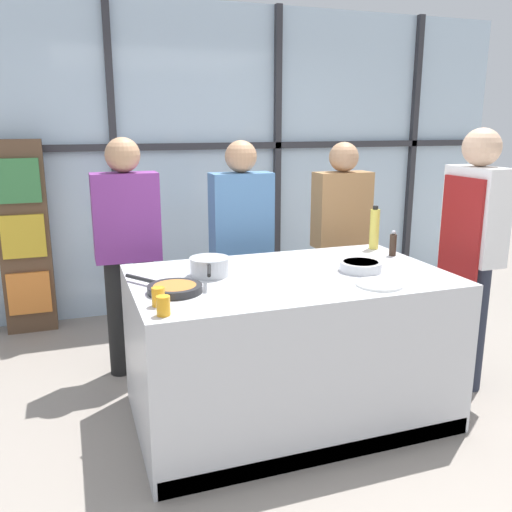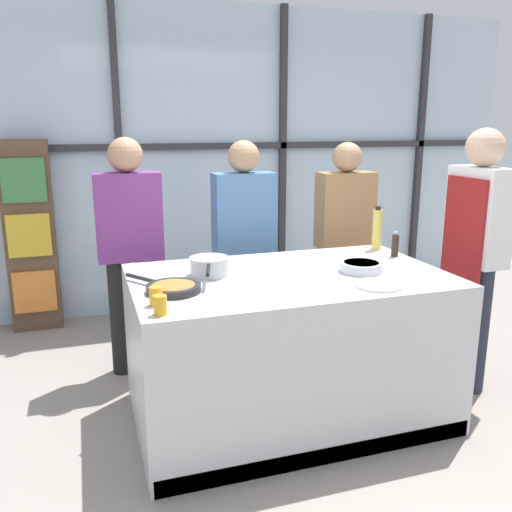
# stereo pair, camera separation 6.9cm
# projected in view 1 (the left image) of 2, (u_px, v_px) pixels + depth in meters

# --- Properties ---
(ground_plane) EXTENTS (18.00, 18.00, 0.00)m
(ground_plane) POSITION_uv_depth(u_px,v_px,m) (287.00, 413.00, 3.36)
(ground_plane) COLOR gray
(back_window_wall) EXTENTS (6.40, 0.10, 2.80)m
(back_window_wall) POSITION_uv_depth(u_px,v_px,m) (199.00, 161.00, 5.04)
(back_window_wall) COLOR silver
(back_window_wall) RESTS_ON ground_plane
(bookshelf) EXTENTS (0.40, 0.19, 1.62)m
(bookshelf) POSITION_uv_depth(u_px,v_px,m) (24.00, 238.00, 4.52)
(bookshelf) COLOR brown
(bookshelf) RESTS_ON ground_plane
(demo_island) EXTENTS (1.82, 1.10, 0.89)m
(demo_island) POSITION_uv_depth(u_px,v_px,m) (288.00, 346.00, 3.25)
(demo_island) COLOR silver
(demo_island) RESTS_ON ground_plane
(chef) EXTENTS (0.24, 0.43, 1.72)m
(chef) POSITION_uv_depth(u_px,v_px,m) (472.00, 243.00, 3.53)
(chef) COLOR #232838
(chef) RESTS_ON ground_plane
(spectator_far_left) EXTENTS (0.44, 0.23, 1.66)m
(spectator_far_left) POSITION_uv_depth(u_px,v_px,m) (128.00, 244.00, 3.71)
(spectator_far_left) COLOR black
(spectator_far_left) RESTS_ON ground_plane
(spectator_center_left) EXTENTS (0.44, 0.23, 1.63)m
(spectator_center_left) POSITION_uv_depth(u_px,v_px,m) (241.00, 239.00, 3.97)
(spectator_center_left) COLOR #47382D
(spectator_center_left) RESTS_ON ground_plane
(spectator_center_right) EXTENTS (0.44, 0.23, 1.61)m
(spectator_center_right) POSITION_uv_depth(u_px,v_px,m) (341.00, 233.00, 4.24)
(spectator_center_right) COLOR black
(spectator_center_right) RESTS_ON ground_plane
(frying_pan) EXTENTS (0.36, 0.45, 0.04)m
(frying_pan) POSITION_uv_depth(u_px,v_px,m) (174.00, 288.00, 2.81)
(frying_pan) COLOR #232326
(frying_pan) RESTS_ON demo_island
(saucepan) EXTENTS (0.23, 0.42, 0.11)m
(saucepan) POSITION_uv_depth(u_px,v_px,m) (210.00, 266.00, 3.10)
(saucepan) COLOR silver
(saucepan) RESTS_ON demo_island
(white_plate) EXTENTS (0.26, 0.26, 0.01)m
(white_plate) POSITION_uv_depth(u_px,v_px,m) (380.00, 284.00, 2.93)
(white_plate) COLOR white
(white_plate) RESTS_ON demo_island
(mixing_bowl) EXTENTS (0.25, 0.25, 0.06)m
(mixing_bowl) POSITION_uv_depth(u_px,v_px,m) (361.00, 266.00, 3.20)
(mixing_bowl) COLOR silver
(mixing_bowl) RESTS_ON demo_island
(oil_bottle) EXTENTS (0.07, 0.07, 0.30)m
(oil_bottle) POSITION_uv_depth(u_px,v_px,m) (374.00, 229.00, 3.75)
(oil_bottle) COLOR #E0CC4C
(oil_bottle) RESTS_ON demo_island
(pepper_grinder) EXTENTS (0.05, 0.05, 0.17)m
(pepper_grinder) POSITION_uv_depth(u_px,v_px,m) (393.00, 244.00, 3.57)
(pepper_grinder) COLOR #332319
(pepper_grinder) RESTS_ON demo_island
(juice_glass_near) EXTENTS (0.06, 0.06, 0.09)m
(juice_glass_near) POSITION_uv_depth(u_px,v_px,m) (163.00, 306.00, 2.46)
(juice_glass_near) COLOR orange
(juice_glass_near) RESTS_ON demo_island
(juice_glass_far) EXTENTS (0.06, 0.06, 0.09)m
(juice_glass_far) POSITION_uv_depth(u_px,v_px,m) (158.00, 297.00, 2.59)
(juice_glass_far) COLOR orange
(juice_glass_far) RESTS_ON demo_island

